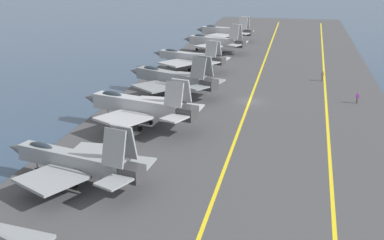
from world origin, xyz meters
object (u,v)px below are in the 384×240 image
parked_jet_third (75,160)px  parked_jet_fourth (139,106)px  parked_jet_seventh (214,41)px  parked_jet_fifth (172,78)px  parked_jet_eighth (225,31)px  crew_purple_vest (358,97)px  crew_brown_vest (323,76)px  parked_jet_sixth (189,57)px

parked_jet_third → parked_jet_fourth: bearing=-3.0°
parked_jet_fourth → parked_jet_seventh: size_ratio=1.08×
parked_jet_fifth → parked_jet_eighth: bearing=-0.4°
parked_jet_seventh → crew_purple_vest: 44.81m
parked_jet_third → parked_jet_seventh: bearing=-1.3°
parked_jet_seventh → crew_brown_vest: parked_jet_seventh is taller
parked_jet_sixth → crew_brown_vest: 25.02m
parked_jet_fourth → parked_jet_eighth: 68.97m
parked_jet_sixth → parked_jet_eighth: parked_jet_eighth is taller
parked_jet_fourth → crew_purple_vest: parked_jet_fourth is taller
crew_brown_vest → parked_jet_fourth: bearing=141.4°
parked_jet_third → crew_brown_vest: (46.39, -24.63, -1.32)m
parked_jet_third → crew_purple_vest: bearing=-41.1°
parked_jet_seventh → parked_jet_sixth: bearing=174.9°
parked_jet_fifth → crew_purple_vest: size_ratio=10.18×
parked_jet_third → parked_jet_eighth: parked_jet_third is taller
parked_jet_seventh → parked_jet_eighth: 16.88m
parked_jet_sixth → crew_brown_vest: parked_jet_sixth is taller
parked_jet_third → crew_purple_vest: parked_jet_third is taller
parked_jet_eighth → parked_jet_sixth: bearing=177.7°
parked_jet_fourth → parked_jet_eighth: (68.97, -0.48, -0.36)m
parked_jet_fifth → parked_jet_seventh: parked_jet_fifth is taller
parked_jet_seventh → crew_purple_vest: size_ratio=9.16×
crew_brown_vest → crew_purple_vest: bearing=-160.7°
parked_jet_third → crew_purple_vest: size_ratio=9.42×
parked_jet_fourth → parked_jet_seventh: parked_jet_fourth is taller
crew_purple_vest → parked_jet_eighth: bearing=28.1°
parked_jet_fifth → crew_purple_vest: (0.63, -28.18, -1.63)m
parked_jet_third → parked_jet_fourth: size_ratio=0.95×
parked_jet_seventh → crew_brown_vest: 32.14m
crew_brown_vest → parked_jet_fifth: bearing=119.8°
crew_purple_vest → parked_jet_fourth: bearing=120.7°
parked_jet_fifth → parked_jet_sixth: 17.11m
parked_jet_fourth → crew_purple_vest: bearing=-59.3°
parked_jet_eighth → crew_purple_vest: (-52.15, -27.80, -1.53)m
crew_purple_vest → crew_brown_vest: crew_brown_vest is taller
parked_jet_fourth → parked_jet_third: bearing=177.0°
parked_jet_third → parked_jet_fourth: 16.67m
parked_jet_sixth → parked_jet_seventh: size_ratio=1.05×
parked_jet_third → parked_jet_eighth: 85.62m
parked_jet_eighth → parked_jet_third: bearing=179.1°
parked_jet_sixth → parked_jet_eighth: (35.71, -1.45, -0.03)m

